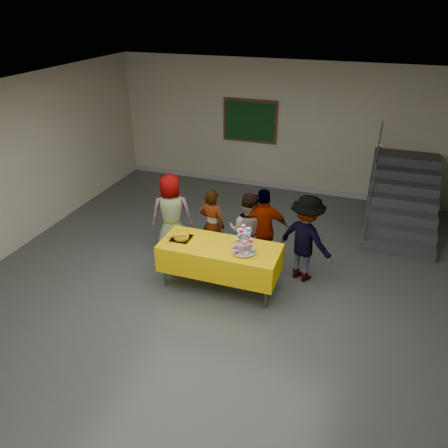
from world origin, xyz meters
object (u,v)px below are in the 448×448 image
object	(u,v)px
noticeboard	(250,121)
bear_cake	(181,235)
schoolchild_d	(263,230)
staircase	(401,199)
bake_table	(220,257)
schoolchild_e	(306,239)
schoolchild_a	(172,214)
schoolchild_c	(248,231)
cupcake_stand	(244,243)
schoolchild_b	(212,225)

from	to	relation	value
noticeboard	bear_cake	bearing A→B (deg)	-88.24
schoolchild_d	staircase	size ratio (longest dim) A/B	0.61
bake_table	schoolchild_e	size ratio (longest dim) A/B	1.26
bake_table	schoolchild_a	world-z (taller)	schoolchild_a
bake_table	schoolchild_c	distance (m)	0.79
schoolchild_c	schoolchild_d	size ratio (longest dim) A/B	0.94
schoolchild_c	cupcake_stand	bearing A→B (deg)	100.83
schoolchild_c	schoolchild_b	bearing A→B (deg)	-5.94
cupcake_stand	schoolchild_d	xyz separation A→B (m)	(0.09, 0.83, -0.20)
bake_table	schoolchild_d	distance (m)	0.93
schoolchild_c	noticeboard	distance (m)	3.79
schoolchild_a	noticeboard	xyz separation A→B (m)	(0.41, 3.49, 0.85)
schoolchild_a	noticeboard	distance (m)	3.62
bake_table	bear_cake	bearing A→B (deg)	179.65
cupcake_stand	staircase	bearing A→B (deg)	56.59
noticeboard	schoolchild_d	bearing A→B (deg)	-69.90
schoolchild_c	staircase	bearing A→B (deg)	-134.14
cupcake_stand	schoolchild_a	world-z (taller)	schoolchild_a
noticeboard	schoolchild_e	bearing A→B (deg)	-60.71
schoolchild_d	staircase	distance (m)	3.49
bear_cake	schoolchild_c	xyz separation A→B (m)	(0.89, 0.73, -0.14)
schoolchild_b	bake_table	bearing A→B (deg)	128.04
bake_table	schoolchild_e	world-z (taller)	schoolchild_e
schoolchild_a	schoolchild_b	bearing A→B (deg)	156.44
cupcake_stand	noticeboard	xyz separation A→B (m)	(-1.19, 4.34, 0.66)
bake_table	staircase	size ratio (longest dim) A/B	0.78
schoolchild_b	noticeboard	xyz separation A→B (m)	(-0.36, 3.49, 0.94)
bear_cake	staircase	distance (m)	4.83
bear_cake	noticeboard	xyz separation A→B (m)	(-0.13, 4.27, 0.77)
schoolchild_b	bear_cake	bearing A→B (deg)	83.45
cupcake_stand	schoolchild_c	size ratio (longest dim) A/B	0.32
schoolchild_e	staircase	world-z (taller)	staircase
noticeboard	staircase	bearing A→B (deg)	-13.40
schoolchild_c	noticeboard	bearing A→B (deg)	-75.46
schoolchild_b	noticeboard	world-z (taller)	noticeboard
bear_cake	schoolchild_c	world-z (taller)	schoolchild_c
cupcake_stand	schoolchild_a	bearing A→B (deg)	152.07
schoolchild_e	staircase	size ratio (longest dim) A/B	0.62
cupcake_stand	schoolchild_e	distance (m)	1.13
bear_cake	schoolchild_c	distance (m)	1.16
schoolchild_c	schoolchild_e	distance (m)	0.99
schoolchild_c	noticeboard	world-z (taller)	noticeboard
schoolchild_d	noticeboard	distance (m)	3.84
cupcake_stand	schoolchild_c	distance (m)	0.86
cupcake_stand	schoolchild_d	size ratio (longest dim) A/B	0.30
schoolchild_c	schoolchild_a	bearing A→B (deg)	-3.47
bake_table	cupcake_stand	distance (m)	0.56
schoolchild_a	schoolchild_b	distance (m)	0.78
schoolchild_c	schoolchild_d	world-z (taller)	schoolchild_d
cupcake_stand	schoolchild_b	distance (m)	1.22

